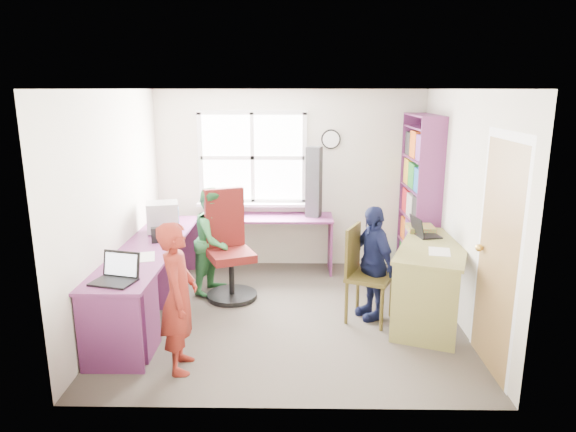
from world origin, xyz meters
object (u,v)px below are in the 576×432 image
object	(u,v)px
crt_monitor	(163,217)
laptop_left	(117,275)
l_desk	(160,284)
potted_plant	(236,205)
swivel_chair	(229,252)
laptop_right	(423,231)
cd_tower	(314,182)
bookshelf	(419,202)
person_navy	(372,262)
person_red	(179,297)
person_green	(215,240)
wooden_chair	(363,270)
right_desk	(433,265)

from	to	relation	value
crt_monitor	laptop_left	bearing A→B (deg)	-104.97
l_desk	potted_plant	world-z (taller)	potted_plant
swivel_chair	crt_monitor	xyz separation A→B (m)	(-0.79, 0.13, 0.38)
l_desk	laptop_right	bearing A→B (deg)	11.27
crt_monitor	laptop_left	xyz separation A→B (m)	(-0.01, -1.60, -0.12)
laptop_right	cd_tower	size ratio (longest dim) A/B	0.39
laptop_left	cd_tower	bearing A→B (deg)	67.38
l_desk	potted_plant	bearing A→B (deg)	71.82
bookshelf	person_navy	xyz separation A→B (m)	(-0.75, -1.21, -0.39)
laptop_right	swivel_chair	bearing A→B (deg)	73.16
person_red	person_green	xyz separation A→B (m)	(0.03, 1.79, -0.03)
swivel_chair	wooden_chair	size ratio (longest dim) A/B	1.25
wooden_chair	cd_tower	size ratio (longest dim) A/B	1.10
wooden_chair	cd_tower	distance (m)	1.73
right_desk	person_navy	xyz separation A→B (m)	(-0.63, 0.04, 0.02)
potted_plant	person_green	size ratio (longest dim) A/B	0.22
laptop_left	person_red	world-z (taller)	person_red
l_desk	wooden_chair	distance (m)	2.11
swivel_chair	crt_monitor	bearing A→B (deg)	147.27
laptop_left	potted_plant	xyz separation A→B (m)	(0.78, 2.45, 0.08)
laptop_right	person_red	distance (m)	2.78
swivel_chair	potted_plant	xyz separation A→B (m)	(-0.02, 0.98, 0.34)
l_desk	right_desk	size ratio (longest dim) A/B	1.88
person_red	swivel_chair	bearing A→B (deg)	-12.57
laptop_right	potted_plant	xyz separation A→B (m)	(-2.21, 1.23, 0.01)
person_red	person_navy	xyz separation A→B (m)	(1.82, 1.09, -0.05)
l_desk	person_green	xyz separation A→B (m)	(0.42, 0.96, 0.19)
right_desk	cd_tower	size ratio (longest dim) A/B	1.69
potted_plant	right_desk	bearing A→B (deg)	-34.83
cd_tower	person_navy	distance (m)	1.69
laptop_left	person_red	xyz separation A→B (m)	(0.58, -0.17, -0.14)
l_desk	person_red	xyz separation A→B (m)	(0.39, -0.83, 0.21)
wooden_chair	person_red	bearing A→B (deg)	-124.31
l_desk	laptop_left	bearing A→B (deg)	-105.86
person_red	person_green	world-z (taller)	person_red
l_desk	right_desk	distance (m)	2.85
bookshelf	laptop_left	distance (m)	3.81
wooden_chair	laptop_left	bearing A→B (deg)	-134.64
person_red	person_navy	distance (m)	2.12
wooden_chair	laptop_right	world-z (taller)	laptop_right
laptop_left	potted_plant	size ratio (longest dim) A/B	1.53
bookshelf	swivel_chair	bearing A→B (deg)	-164.36
right_desk	l_desk	bearing A→B (deg)	-155.00
l_desk	bookshelf	size ratio (longest dim) A/B	1.40
person_red	right_desk	bearing A→B (deg)	-71.80
potted_plant	person_navy	distance (m)	2.24
crt_monitor	person_red	world-z (taller)	person_red
swivel_chair	l_desk	bearing A→B (deg)	-150.38
right_desk	potted_plant	size ratio (longest dim) A/B	5.67
bookshelf	crt_monitor	xyz separation A→B (m)	(-3.14, -0.53, -0.07)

